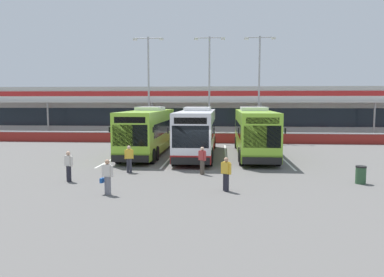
% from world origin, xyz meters
% --- Properties ---
extents(ground_plane, '(200.00, 200.00, 0.00)m').
position_xyz_m(ground_plane, '(0.00, 0.00, 0.00)').
color(ground_plane, '#605E5B').
extents(terminal_building, '(70.00, 13.00, 6.00)m').
position_xyz_m(terminal_building, '(-0.00, 26.91, 3.01)').
color(terminal_building, silver).
rests_on(terminal_building, ground).
extents(red_barrier_wall, '(60.00, 0.40, 1.10)m').
position_xyz_m(red_barrier_wall, '(0.00, 14.50, 0.56)').
color(red_barrier_wall, maroon).
rests_on(red_barrier_wall, ground).
extents(coach_bus_leftmost, '(2.99, 12.17, 3.78)m').
position_xyz_m(coach_bus_leftmost, '(-4.12, 6.17, 1.79)').
color(coach_bus_leftmost, '#8CC633').
rests_on(coach_bus_leftmost, ground).
extents(coach_bus_left_centre, '(2.99, 12.17, 3.78)m').
position_xyz_m(coach_bus_left_centre, '(-0.16, 5.52, 1.79)').
color(coach_bus_left_centre, silver).
rests_on(coach_bus_left_centre, ground).
extents(coach_bus_centre, '(2.99, 12.17, 3.78)m').
position_xyz_m(coach_bus_centre, '(4.30, 5.95, 1.79)').
color(coach_bus_centre, '#8CC633').
rests_on(coach_bus_centre, ground).
extents(bay_stripe_far_west, '(0.14, 13.00, 0.01)m').
position_xyz_m(bay_stripe_far_west, '(-6.30, 6.00, 0.00)').
color(bay_stripe_far_west, silver).
rests_on(bay_stripe_far_west, ground).
extents(bay_stripe_west, '(0.14, 13.00, 0.01)m').
position_xyz_m(bay_stripe_west, '(-2.10, 6.00, 0.00)').
color(bay_stripe_west, silver).
rests_on(bay_stripe_west, ground).
extents(bay_stripe_mid_west, '(0.14, 13.00, 0.01)m').
position_xyz_m(bay_stripe_mid_west, '(2.10, 6.00, 0.00)').
color(bay_stripe_mid_west, silver).
rests_on(bay_stripe_mid_west, ground).
extents(bay_stripe_centre, '(0.14, 13.00, 0.01)m').
position_xyz_m(bay_stripe_centre, '(6.30, 6.00, 0.00)').
color(bay_stripe_centre, silver).
rests_on(bay_stripe_centre, ground).
extents(pedestrian_with_handbag, '(0.64, 0.41, 1.62)m').
position_xyz_m(pedestrian_with_handbag, '(-3.49, -7.04, 0.86)').
color(pedestrian_with_handbag, slate).
rests_on(pedestrian_with_handbag, ground).
extents(pedestrian_in_dark_coat, '(0.53, 0.39, 1.62)m').
position_xyz_m(pedestrian_in_dark_coat, '(-6.38, -4.45, 0.87)').
color(pedestrian_in_dark_coat, black).
rests_on(pedestrian_in_dark_coat, ground).
extents(pedestrian_child, '(0.49, 0.42, 1.62)m').
position_xyz_m(pedestrian_child, '(1.94, -5.99, 0.87)').
color(pedestrian_child, black).
rests_on(pedestrian_child, ground).
extents(pedestrian_near_bin, '(0.54, 0.30, 1.62)m').
position_xyz_m(pedestrian_near_bin, '(-3.78, -1.71, 0.87)').
color(pedestrian_near_bin, '#33333D').
rests_on(pedestrian_near_bin, ground).
extents(pedestrian_approaching_bus, '(0.47, 0.42, 1.62)m').
position_xyz_m(pedestrian_approaching_bus, '(0.61, -1.99, 0.87)').
color(pedestrian_approaching_bus, '#4C4238').
rests_on(pedestrian_approaching_bus, ground).
extents(lamp_post_west, '(3.24, 0.28, 11.00)m').
position_xyz_m(lamp_post_west, '(-6.01, 16.44, 6.29)').
color(lamp_post_west, '#9E9EA3').
rests_on(lamp_post_west, ground).
extents(lamp_post_centre, '(3.24, 0.28, 11.00)m').
position_xyz_m(lamp_post_centre, '(0.46, 16.67, 6.29)').
color(lamp_post_centre, '#9E9EA3').
rests_on(lamp_post_centre, ground).
extents(lamp_post_east, '(3.24, 0.28, 11.00)m').
position_xyz_m(lamp_post_east, '(5.70, 16.81, 6.29)').
color(lamp_post_east, '#9E9EA3').
rests_on(lamp_post_east, ground).
extents(litter_bin, '(0.54, 0.54, 0.93)m').
position_xyz_m(litter_bin, '(8.92, -3.85, 0.47)').
color(litter_bin, '#2D5133').
rests_on(litter_bin, ground).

